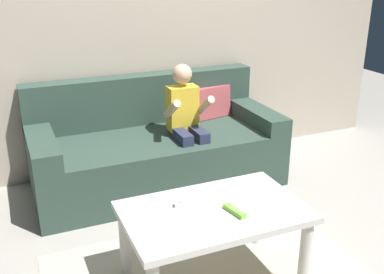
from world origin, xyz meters
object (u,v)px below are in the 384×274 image
game_remote_white_center (188,204)px  game_remote_lime_near_edge (235,211)px  coffee_table (214,222)px  couch (156,148)px  person_seated_on_couch (187,121)px

game_remote_white_center → game_remote_lime_near_edge: bearing=-40.4°
coffee_table → game_remote_white_center: size_ratio=6.29×
couch → coffee_table: couch is taller
couch → person_seated_on_couch: size_ratio=1.96×
coffee_table → game_remote_lime_near_edge: game_remote_lime_near_edge is taller
person_seated_on_couch → game_remote_white_center: person_seated_on_couch is taller
person_seated_on_couch → game_remote_lime_near_edge: (-0.23, -1.15, -0.08)m
game_remote_lime_near_edge → game_remote_white_center: same height
couch → coffee_table: (-0.12, -1.25, 0.09)m
couch → game_remote_lime_near_edge: size_ratio=12.55×
couch → person_seated_on_couch: 0.36m
coffee_table → game_remote_lime_near_edge: size_ratio=6.30×
coffee_table → game_remote_white_center: 0.16m
couch → game_remote_white_center: size_ratio=12.55×
couch → coffee_table: bearing=-95.6°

